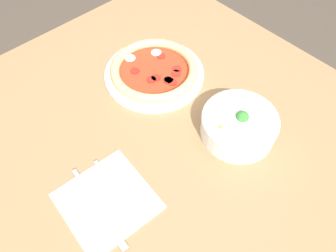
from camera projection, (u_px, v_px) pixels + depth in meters
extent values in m
plane|color=#4C4238|center=(161.00, 224.00, 1.48)|extent=(8.00, 8.00, 0.00)
cube|color=#99724C|center=(156.00, 125.00, 0.86)|extent=(1.03, 1.02, 0.03)
cylinder|color=olive|center=(167.00, 66.00, 1.54)|extent=(0.06, 0.06, 0.75)
cylinder|color=olive|center=(335.00, 194.00, 1.16)|extent=(0.06, 0.06, 0.75)
cylinder|color=white|center=(154.00, 74.00, 0.94)|extent=(0.29, 0.29, 0.01)
torus|color=#DBB77A|center=(154.00, 69.00, 0.93)|extent=(0.25, 0.25, 0.03)
cylinder|color=red|center=(154.00, 72.00, 0.93)|extent=(0.22, 0.22, 0.01)
cylinder|color=maroon|center=(161.00, 56.00, 0.97)|extent=(0.03, 0.03, 0.00)
cylinder|color=maroon|center=(168.00, 80.00, 0.91)|extent=(0.03, 0.03, 0.00)
cylinder|color=maroon|center=(177.00, 69.00, 0.93)|extent=(0.03, 0.03, 0.00)
cylinder|color=maroon|center=(176.00, 73.00, 0.92)|extent=(0.03, 0.03, 0.00)
cylinder|color=maroon|center=(156.00, 78.00, 0.91)|extent=(0.03, 0.03, 0.00)
cylinder|color=maroon|center=(169.00, 80.00, 0.91)|extent=(0.03, 0.03, 0.00)
cylinder|color=maroon|center=(151.00, 80.00, 0.91)|extent=(0.03, 0.03, 0.00)
cylinder|color=maroon|center=(172.00, 82.00, 0.90)|extent=(0.03, 0.03, 0.00)
cylinder|color=maroon|center=(135.00, 71.00, 0.93)|extent=(0.03, 0.03, 0.00)
ellipsoid|color=silver|center=(156.00, 52.00, 0.97)|extent=(0.03, 0.03, 0.01)
ellipsoid|color=silver|center=(130.00, 58.00, 0.96)|extent=(0.03, 0.03, 0.01)
cylinder|color=white|center=(239.00, 126.00, 0.80)|extent=(0.19, 0.19, 0.06)
torus|color=white|center=(240.00, 119.00, 0.78)|extent=(0.19, 0.19, 0.01)
ellipsoid|color=tan|center=(249.00, 126.00, 0.77)|extent=(0.04, 0.04, 0.02)
ellipsoid|color=tan|center=(233.00, 103.00, 0.83)|extent=(0.04, 0.04, 0.02)
ellipsoid|color=#998466|center=(266.00, 121.00, 0.79)|extent=(0.04, 0.03, 0.02)
ellipsoid|color=tan|center=(228.00, 135.00, 0.77)|extent=(0.04, 0.03, 0.02)
sphere|color=#388433|center=(242.00, 117.00, 0.78)|extent=(0.03, 0.03, 0.03)
ellipsoid|color=yellow|center=(220.00, 129.00, 0.77)|extent=(0.04, 0.02, 0.02)
cube|color=white|center=(107.00, 201.00, 0.72)|extent=(0.20, 0.20, 0.00)
cube|color=silver|center=(110.00, 182.00, 0.74)|extent=(0.02, 0.14, 0.00)
cube|color=silver|center=(131.00, 217.00, 0.69)|extent=(0.01, 0.06, 0.00)
cube|color=silver|center=(133.00, 216.00, 0.69)|extent=(0.01, 0.06, 0.00)
cube|color=silver|center=(135.00, 215.00, 0.70)|extent=(0.01, 0.06, 0.00)
cube|color=silver|center=(136.00, 214.00, 0.70)|extent=(0.01, 0.06, 0.00)
cube|color=silver|center=(83.00, 184.00, 0.74)|extent=(0.02, 0.09, 0.01)
cube|color=silver|center=(109.00, 223.00, 0.69)|extent=(0.03, 0.13, 0.00)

